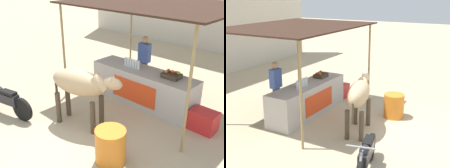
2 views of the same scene
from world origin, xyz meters
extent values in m
plane|color=tan|center=(0.00, 0.00, 0.00)|extent=(60.00, 60.00, 0.00)
cube|color=#B2ADA8|center=(0.00, 2.20, 0.48)|extent=(3.00, 0.80, 0.96)
cube|color=red|center=(0.00, 1.79, 0.48)|extent=(1.40, 0.02, 0.58)
cube|color=#382319|center=(0.00, 2.50, 2.63)|extent=(4.20, 3.20, 0.04)
cylinder|color=#997F51|center=(-1.89, 1.06, 1.32)|extent=(0.06, 0.06, 2.63)
cylinder|color=#997F51|center=(1.89, 1.06, 1.32)|extent=(0.06, 0.06, 2.63)
cylinder|color=#997F51|center=(-1.89, 3.94, 1.32)|extent=(0.06, 0.06, 2.63)
cylinder|color=silver|center=(-0.57, 2.15, 1.07)|extent=(0.07, 0.07, 0.22)
cylinder|color=white|center=(-0.57, 2.15, 1.19)|extent=(0.04, 0.04, 0.03)
cylinder|color=silver|center=(-0.48, 2.15, 1.07)|extent=(0.07, 0.07, 0.22)
cylinder|color=white|center=(-0.48, 2.15, 1.19)|extent=(0.04, 0.04, 0.03)
cylinder|color=silver|center=(-0.39, 2.15, 1.07)|extent=(0.07, 0.07, 0.22)
cylinder|color=white|center=(-0.39, 2.15, 1.19)|extent=(0.04, 0.04, 0.03)
cylinder|color=silver|center=(-0.30, 2.15, 1.07)|extent=(0.07, 0.07, 0.22)
cylinder|color=white|center=(-0.30, 2.15, 1.19)|extent=(0.04, 0.04, 0.03)
cylinder|color=silver|center=(-0.21, 2.15, 1.07)|extent=(0.07, 0.07, 0.22)
cylinder|color=white|center=(-0.21, 2.15, 1.19)|extent=(0.04, 0.04, 0.03)
cylinder|color=silver|center=(-0.12, 2.15, 1.07)|extent=(0.07, 0.07, 0.22)
cylinder|color=white|center=(-0.12, 2.15, 1.19)|extent=(0.04, 0.04, 0.03)
cube|color=#3F3326|center=(0.82, 2.25, 1.02)|extent=(0.44, 0.32, 0.12)
sphere|color=orange|center=(0.70, 2.29, 1.11)|extent=(0.08, 0.08, 0.08)
sphere|color=#B21E19|center=(0.72, 2.27, 1.11)|extent=(0.08, 0.08, 0.08)
sphere|color=#8CB22D|center=(0.97, 2.33, 1.11)|extent=(0.08, 0.08, 0.08)
sphere|color=orange|center=(0.80, 2.32, 1.11)|extent=(0.08, 0.08, 0.08)
sphere|color=orange|center=(0.69, 2.20, 1.11)|extent=(0.08, 0.08, 0.08)
sphere|color=#B21E19|center=(0.68, 2.32, 1.11)|extent=(0.08, 0.08, 0.08)
sphere|color=#B21E19|center=(0.89, 2.30, 1.11)|extent=(0.08, 0.08, 0.08)
sphere|color=orange|center=(0.93, 2.34, 1.11)|extent=(0.08, 0.08, 0.08)
cylinder|color=#383842|center=(-0.54, 2.95, 0.44)|extent=(0.22, 0.22, 0.88)
cube|color=#3F59A5|center=(-0.54, 2.95, 1.16)|extent=(0.34, 0.20, 0.56)
sphere|color=tan|center=(-0.54, 2.95, 1.55)|extent=(0.20, 0.20, 0.20)
cube|color=red|center=(1.83, 2.10, 0.24)|extent=(0.60, 0.44, 0.48)
cylinder|color=orange|center=(1.05, -0.14, 0.35)|extent=(0.59, 0.59, 0.71)
ellipsoid|color=tan|center=(-0.41, 0.33, 1.08)|extent=(1.48, 0.84, 0.60)
cylinder|color=#493D2C|center=(0.03, 0.62, 0.39)|extent=(0.12, 0.12, 0.78)
cylinder|color=#493D2C|center=(0.11, 0.27, 0.39)|extent=(0.12, 0.12, 0.78)
cylinder|color=#493D2C|center=(-0.92, 0.38, 0.39)|extent=(0.12, 0.12, 0.78)
cylinder|color=#493D2C|center=(-0.84, 0.03, 0.39)|extent=(0.12, 0.12, 0.78)
cylinder|color=tan|center=(0.17, 0.47, 1.19)|extent=(0.49, 0.34, 0.41)
ellipsoid|color=tan|center=(0.46, 0.54, 1.25)|extent=(0.48, 0.32, 0.26)
cone|color=beige|center=(0.43, 0.60, 1.39)|extent=(0.05, 0.05, 0.10)
cone|color=beige|center=(0.46, 0.47, 1.39)|extent=(0.05, 0.05, 0.10)
cylinder|color=#493D2C|center=(-1.05, 0.16, 0.81)|extent=(0.06, 0.06, 0.60)
cylinder|color=black|center=(-1.52, -0.54, 0.30)|extent=(0.60, 0.22, 0.60)
cube|color=black|center=(-2.11, -0.68, 0.48)|extent=(0.92, 0.38, 0.28)
cube|color=black|center=(-1.93, -0.64, 0.64)|extent=(0.47, 0.28, 0.10)
camera|label=1|loc=(3.86, -3.04, 3.44)|focal=42.00mm
camera|label=2|loc=(-7.28, -2.93, 3.59)|focal=50.00mm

